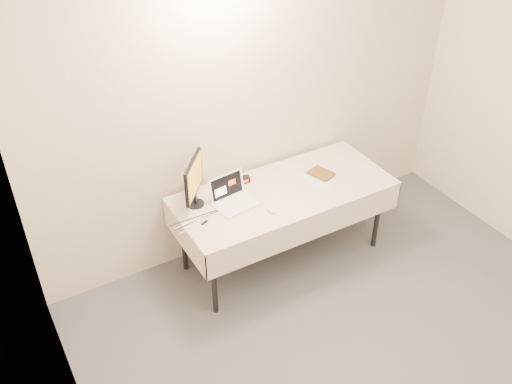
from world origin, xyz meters
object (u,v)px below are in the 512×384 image
table (284,196)px  book (316,168)px  laptop (232,197)px  monitor (194,179)px

table → book: size_ratio=8.90×
table → laptop: laptop is taller
table → book: bearing=2.9°
table → monitor: monitor is taller
laptop → monitor: (-0.27, 0.12, 0.19)m
laptop → monitor: monitor is taller
monitor → table: bearing=-64.4°
monitor → laptop: bearing=-74.5°
laptop → book: size_ratio=1.70×
laptop → book: laptop is taller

